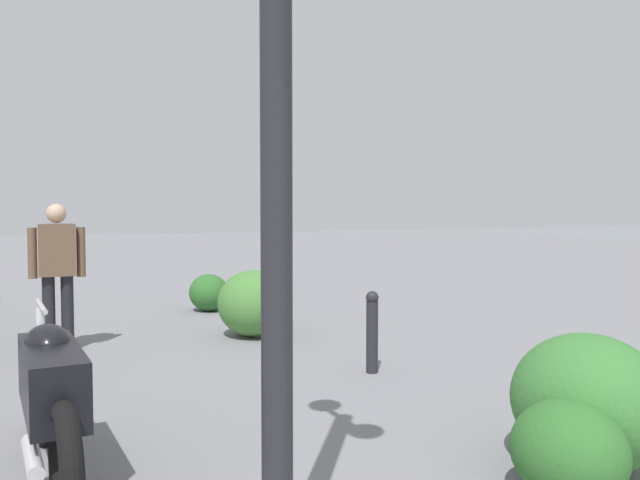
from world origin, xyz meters
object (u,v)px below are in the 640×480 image
bollard_mid (258,309)px  pedestrian (57,266)px  motorcycle (51,396)px  bollard_near (372,330)px

bollard_mid → pedestrian: bearing=82.9°
motorcycle → pedestrian: size_ratio=1.27×
bollard_near → pedestrian: bearing=49.4°
motorcycle → bollard_near: motorcycle is taller
motorcycle → bollard_mid: (3.44, -2.59, -0.13)m
pedestrian → bollard_mid: 2.44m
motorcycle → bollard_near: size_ratio=2.62×
pedestrian → bollard_mid: bearing=-97.1°
pedestrian → bollard_near: bearing=-130.6°
motorcycle → bollard_mid: size_ratio=3.04×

